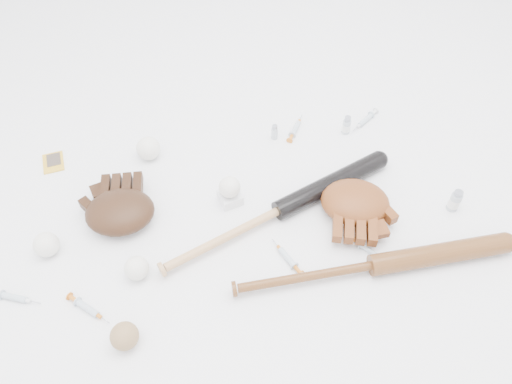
{
  "coord_description": "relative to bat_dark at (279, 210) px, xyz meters",
  "views": [
    {
      "loc": [
        -0.05,
        -0.96,
        1.28
      ],
      "look_at": [
        0.0,
        0.05,
        0.06
      ],
      "focal_mm": 35.0,
      "sensor_mm": 36.0,
      "label": 1
    }
  ],
  "objects": [
    {
      "name": "bat_dark",
      "position": [
        0.0,
        0.0,
        0.0
      ],
      "size": [
        0.8,
        0.48,
        0.06
      ],
      "primitive_type": null,
      "rotation": [
        0.0,
        0.0,
        0.5
      ],
      "color": "black",
      "rests_on": "ground"
    },
    {
      "name": "bat_wood",
      "position": [
        0.26,
        -0.22,
        0.0
      ],
      "size": [
        0.88,
        0.18,
        0.06
      ],
      "primitive_type": null,
      "rotation": [
        0.0,
        0.0,
        0.13
      ],
      "color": "brown",
      "rests_on": "ground"
    },
    {
      "name": "glove_dark",
      "position": [
        -0.5,
        0.01,
        0.01
      ],
      "size": [
        0.27,
        0.27,
        0.09
      ],
      "primitive_type": null,
      "rotation": [
        0.0,
        0.0,
        0.06
      ],
      "color": "black",
      "rests_on": "ground"
    },
    {
      "name": "glove_tan",
      "position": [
        0.24,
        0.01,
        0.01
      ],
      "size": [
        0.3,
        0.3,
        0.09
      ],
      "primitive_type": null,
      "rotation": [
        0.0,
        0.0,
        2.96
      ],
      "color": "brown",
      "rests_on": "ground"
    },
    {
      "name": "trading_card",
      "position": [
        -0.77,
        0.28,
        -0.03
      ],
      "size": [
        0.09,
        0.11,
        0.01
      ],
      "primitive_type": "cube",
      "rotation": [
        0.0,
        0.0,
        0.27
      ],
      "color": "gold",
      "rests_on": "ground"
    },
    {
      "name": "pedestal",
      "position": [
        -0.15,
        0.07,
        -0.01
      ],
      "size": [
        0.09,
        0.09,
        0.04
      ],
      "primitive_type": "cube",
      "rotation": [
        0.0,
        0.0,
        0.41
      ],
      "color": "white",
      "rests_on": "ground"
    },
    {
      "name": "baseball_on_pedestal",
      "position": [
        -0.15,
        0.07,
        0.04
      ],
      "size": [
        0.07,
        0.07,
        0.07
      ],
      "primitive_type": "sphere",
      "color": "white",
      "rests_on": "pedestal"
    },
    {
      "name": "baseball_left",
      "position": [
        -0.71,
        -0.1,
        0.01
      ],
      "size": [
        0.08,
        0.08,
        0.08
      ],
      "primitive_type": "sphere",
      "color": "white",
      "rests_on": "ground"
    },
    {
      "name": "baseball_upper",
      "position": [
        -0.43,
        0.29,
        0.01
      ],
      "size": [
        0.08,
        0.08,
        0.08
      ],
      "primitive_type": "sphere",
      "color": "white",
      "rests_on": "ground"
    },
    {
      "name": "baseball_mid",
      "position": [
        -0.43,
        -0.19,
        0.0
      ],
      "size": [
        0.07,
        0.07,
        0.07
      ],
      "primitive_type": "sphere",
      "color": "white",
      "rests_on": "ground"
    },
    {
      "name": "baseball_aged",
      "position": [
        -0.44,
        -0.4,
        0.01
      ],
      "size": [
        0.08,
        0.08,
        0.08
      ],
      "primitive_type": "sphere",
      "color": "olive",
      "rests_on": "ground"
    },
    {
      "name": "syringe_0",
      "position": [
        -0.77,
        -0.25,
        -0.02
      ],
      "size": [
        0.17,
        0.07,
        0.02
      ],
      "primitive_type": null,
      "rotation": [
        0.0,
        0.0,
        -0.28
      ],
      "color": "#ADBCC6",
      "rests_on": "ground"
    },
    {
      "name": "syringe_1",
      "position": [
        0.01,
        -0.16,
        -0.02
      ],
      "size": [
        0.11,
        0.15,
        0.02
      ],
      "primitive_type": null,
      "rotation": [
        0.0,
        0.0,
        2.11
      ],
      "color": "#ADBCC6",
      "rests_on": "ground"
    },
    {
      "name": "syringe_2",
      "position": [
        0.09,
        0.39,
        -0.02
      ],
      "size": [
        0.09,
        0.16,
        0.02
      ],
      "primitive_type": null,
      "rotation": [
        0.0,
        0.0,
        1.14
      ],
      "color": "#ADBCC6",
      "rests_on": "ground"
    },
    {
      "name": "syringe_3",
      "position": [
        0.26,
        -0.15,
        -0.02
      ],
      "size": [
        0.12,
        0.12,
        0.02
      ],
      "primitive_type": null,
      "rotation": [
        0.0,
        0.0,
        -0.82
      ],
      "color": "#ADBCC6",
      "rests_on": "ground"
    },
    {
      "name": "syringe_4",
      "position": [
        0.36,
        0.43,
        -0.02
      ],
      "size": [
        0.14,
        0.14,
        0.02
      ],
      "primitive_type": null,
      "rotation": [
        0.0,
        0.0,
        3.92
      ],
      "color": "#ADBCC6",
      "rests_on": "ground"
    },
    {
      "name": "syringe_5",
      "position": [
        -0.56,
        -0.3,
        -0.02
      ],
      "size": [
        0.15,
        0.12,
        0.02
      ],
      "primitive_type": null,
      "rotation": [
        0.0,
        0.0,
        -0.62
      ],
      "color": "#ADBCC6",
      "rests_on": "ground"
    },
    {
      "name": "vial_0",
      "position": [
        0.28,
        0.37,
        0.01
      ],
      "size": [
        0.03,
        0.03,
        0.08
      ],
      "primitive_type": "cylinder",
      "color": "#B0BAC1",
      "rests_on": "ground"
    },
    {
      "name": "vial_1",
      "position": [
        0.01,
        0.36,
        -0.0
      ],
      "size": [
        0.02,
        0.02,
        0.06
      ],
      "primitive_type": "cylinder",
      "color": "#B0BAC1",
      "rests_on": "ground"
    },
    {
      "name": "vial_2",
      "position": [
        -0.16,
        0.09,
        0.01
      ],
      "size": [
        0.03,
        0.03,
        0.08
      ],
      "primitive_type": "cylinder",
      "color": "#B0BAC1",
      "rests_on": "ground"
    },
    {
      "name": "vial_3",
      "position": [
        0.56,
        0.0,
        0.01
      ],
      "size": [
        0.04,
        0.04,
        0.08
      ],
      "primitive_type": "cylinder",
      "color": "#B0BAC1",
      "rests_on": "ground"
    },
    {
      "name": "vial_4",
      "position": [
        -0.48,
        0.04,
        0.01
      ],
      "size": [
        0.03,
        0.03,
        0.07
      ],
      "primitive_type": "cylinder",
      "color": "#B0BAC1",
      "rests_on": "ground"
    }
  ]
}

